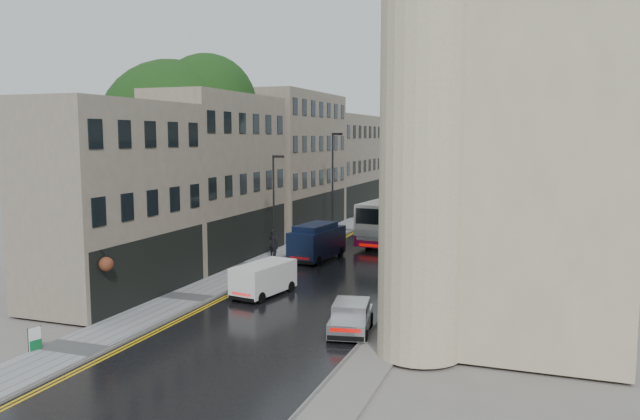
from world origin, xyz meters
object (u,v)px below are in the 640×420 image
Objects in this scene: white_van at (236,283)px; pedestrian at (273,243)px; tree_near at (172,157)px; tree_far at (259,161)px; navy_van at (293,244)px; estate_sign at (35,339)px; lamp_post_near at (274,210)px; white_lorry at (435,206)px; lamp_post_far at (333,185)px; silver_hatchback at (330,324)px; cream_bus at (369,223)px.

pedestrian reaches higher than white_van.
tree_near is 7.08× the size of pedestrian.
navy_van is (7.99, -11.89, -4.93)m from tree_far.
white_van is (8.79, -21.42, -5.33)m from tree_far.
navy_van is 5.77× the size of estate_sign.
tree_far is at bearing 130.43° from navy_van.
navy_van is at bearing 164.57° from pedestrian.
lamp_post_near is (7.40, 0.11, -3.34)m from tree_near.
white_lorry is at bearing 78.62° from navy_van.
lamp_post_far is (-0.26, 12.57, 0.74)m from lamp_post_near.
lamp_post_far is (-7.31, -7.50, 2.28)m from white_lorry.
cream_bus is at bearing 91.19° from silver_hatchback.
lamp_post_far is (0.63, 10.67, 3.24)m from pedestrian.
white_van is 21.47m from lamp_post_far.
tree_far is at bearing -170.54° from lamp_post_far.
tree_near reaches higher than lamp_post_near.
tree_near is 10.09m from navy_van.
tree_far is 6.35× the size of pedestrian.
white_lorry is at bearing 92.03° from estate_sign.
white_van is 0.46× the size of lamp_post_far.
tree_near reaches higher than cream_bus.
tree_near reaches higher than silver_hatchback.
tree_near is 3.88× the size of silver_hatchback.
cream_bus is 1.48× the size of lamp_post_far.
tree_far is 16.41m from white_lorry.
tree_near is at bearing -176.59° from lamp_post_near.
tree_near reaches higher than lamp_post_far.
navy_van is at bearing 107.65° from silver_hatchback.
lamp_post_near is at bearing 0.85° from tree_near.
tree_far reaches higher than estate_sign.
lamp_post_near is (7.10, -12.89, -2.62)m from tree_far.
tree_far is at bearing 121.41° from lamp_post_near.
silver_hatchback is 0.42× the size of lamp_post_far.
tree_far is 3.48× the size of silver_hatchback.
cream_bus is 18.01m from white_van.
lamp_post_near is (-8.28, 13.01, 2.91)m from silver_hatchback.
tree_near is 19.98m from estate_sign.
tree_far is 1.00× the size of cream_bus.
pedestrian is at bearing 102.24° from estate_sign.
white_van is 9.57m from navy_van.
lamp_post_near reaches higher than cream_bus.
silver_hatchback is 4.11× the size of estate_sign.
pedestrian is at bearing 117.66° from lamp_post_near.
tree_far is 12.31m from cream_bus.
estate_sign is at bearing -80.58° from tree_far.
lamp_post_near is at bearing 126.50° from pedestrian.
tree_near reaches higher than navy_van.
silver_hatchback is 0.71× the size of navy_van.
cream_bus is 8.81m from pedestrian.
tree_far is 14.31× the size of estate_sign.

